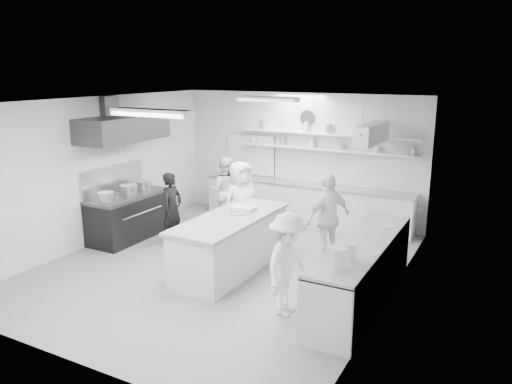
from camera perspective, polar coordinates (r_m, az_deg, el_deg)
The scene contains 27 objects.
floor at distance 9.29m, azimuth -3.81°, elevation -8.51°, with size 6.00×7.00×0.02m, color gray.
ceiling at distance 8.60m, azimuth -4.14°, elevation 10.42°, with size 6.00×7.00×0.02m, color white.
wall_back at distance 11.88m, azimuth 5.01°, elevation 4.04°, with size 6.00×0.04×3.00m, color silver.
wall_front at distance 6.26m, azimuth -21.23°, elevation -5.99°, with size 6.00×0.04×3.00m, color silver.
wall_left at distance 10.69m, azimuth -17.76°, elevation 2.31°, with size 0.04×7.00×3.00m, color silver.
wall_right at distance 7.71m, azimuth 15.32°, elevation -1.85°, with size 0.04×7.00×3.00m, color silver.
stove at distance 10.94m, azimuth -14.40°, elevation -2.87°, with size 0.80×1.80×0.90m, color black.
exhaust_hood at distance 10.57m, azimuth -15.02°, elevation 7.04°, with size 0.85×2.00×0.50m, color #3B3B3C.
back_counter at distance 11.72m, azimuth 5.67°, elevation -1.33°, with size 5.00×0.60×0.92m, color silver.
shelf_lower at distance 11.46m, azimuth 8.01°, elevation 4.86°, with size 4.20×0.26×0.04m, color silver.
shelf_upper at distance 11.41m, azimuth 8.07°, elevation 6.60°, with size 4.20×0.26×0.04m, color silver.
pass_through_window at distance 12.43m, azimuth -0.57°, elevation 4.29°, with size 1.30×0.04×1.00m, color black.
wall_clock at distance 11.64m, azimuth 5.95°, elevation 8.53°, with size 0.32×0.32×0.05m, color white.
right_counter at distance 7.94m, azimuth 12.02°, elevation -9.07°, with size 0.74×3.30×0.94m, color silver.
pot_rack at distance 10.08m, azimuth 13.17°, elevation 6.56°, with size 0.30×1.60×0.40m, color #ABAFB3.
light_fixture_front at distance 7.15m, azimuth -11.90°, elevation 8.89°, with size 1.30×0.25×0.10m, color silver.
light_fixture_rear at distance 10.17m, azimuth 1.35°, elevation 10.60°, with size 1.30×0.25×0.10m, color silver.
prep_island at distance 8.98m, azimuth -2.89°, elevation -6.02°, with size 0.95×2.56×0.94m, color silver.
stove_pot at distance 10.84m, azimuth -14.36°, elevation 0.15°, with size 0.37×0.37×0.24m, color #ABAFB3.
cook_stove at distance 10.36m, azimuth -9.57°, elevation -1.86°, with size 0.54×0.36×1.49m, color black.
cook_back at distance 11.53m, azimuth -3.62°, elevation 0.16°, with size 0.77×0.60×1.58m, color white.
cook_island_left at distance 10.18m, azimuth -1.75°, elevation -1.26°, with size 0.84×0.55×1.73m, color white.
cook_island_right at distance 9.37m, azimuth 8.28°, elevation -2.91°, with size 0.98×0.41×1.68m, color white.
cook_right at distance 7.31m, azimuth 3.63°, elevation -8.25°, with size 1.00×0.58×1.55m, color white.
bowl_island_a at distance 8.97m, azimuth -2.12°, elevation -2.63°, with size 0.27×0.27×0.07m, color #ABAFB3.
bowl_island_b at distance 8.40m, azimuth -6.61°, elevation -3.86°, with size 0.22×0.22×0.07m, color silver.
bowl_right at distance 8.56m, azimuth 14.60°, elevation -3.95°, with size 0.23×0.23×0.06m, color silver.
Camera 1 is at (4.57, -7.27, 3.53)m, focal length 34.91 mm.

